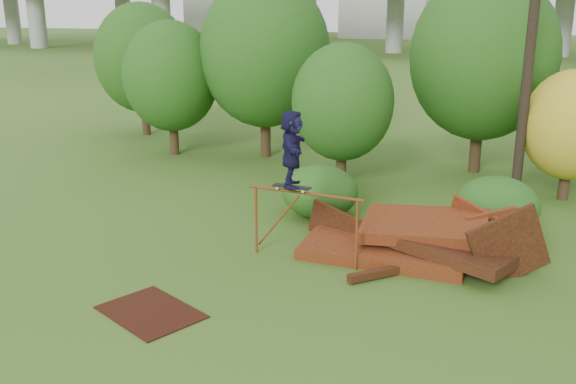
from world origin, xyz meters
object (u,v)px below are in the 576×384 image
(skater, at_px, (292,149))
(flat_plate, at_px, (151,312))
(utility_pole, at_px, (533,17))
(scrap_pile, at_px, (412,242))

(skater, xyz_separation_m, flat_plate, (-1.66, -3.33, -2.50))
(flat_plate, relative_size, utility_pole, 0.18)
(flat_plate, distance_m, utility_pole, 12.61)
(skater, xyz_separation_m, utility_pole, (4.78, 6.22, 2.64))
(scrap_pile, relative_size, flat_plate, 3.00)
(scrap_pile, xyz_separation_m, utility_pole, (2.24, 5.29, 4.78))
(skater, bearing_deg, utility_pole, -51.82)
(skater, bearing_deg, scrap_pile, -84.20)
(scrap_pile, distance_m, skater, 3.45)
(skater, relative_size, utility_pole, 0.16)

